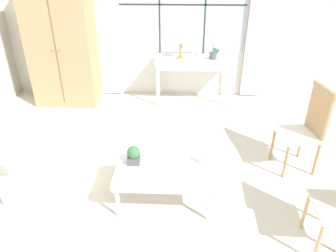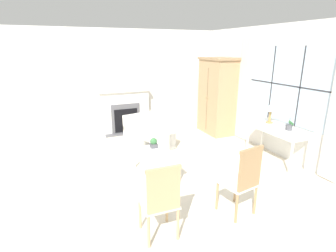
{
  "view_description": "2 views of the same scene",
  "coord_description": "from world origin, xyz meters",
  "px_view_note": "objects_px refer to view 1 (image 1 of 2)",
  "views": [
    {
      "loc": [
        0.0,
        -2.58,
        2.47
      ],
      "look_at": [
        -0.14,
        0.73,
        0.59
      ],
      "focal_mm": 35.0,
      "sensor_mm": 36.0,
      "label": 1
    },
    {
      "loc": [
        4.08,
        -1.42,
        2.32
      ],
      "look_at": [
        -0.1,
        0.36,
        0.96
      ],
      "focal_mm": 28.0,
      "sensor_mm": 36.0,
      "label": 2
    }
  ],
  "objects_px": {
    "armoire": "(62,42)",
    "potted_plant_small": "(133,155)",
    "table_lamp": "(181,39)",
    "console_table": "(194,63)",
    "pillar_candle": "(202,158)",
    "potted_orchid": "(213,50)",
    "coffee_table": "(164,172)",
    "side_chair_wooden": "(308,125)",
    "armchair_upholstered": "(45,158)"
  },
  "relations": [
    {
      "from": "armoire",
      "to": "armchair_upholstered",
      "type": "relative_size",
      "value": 1.89
    },
    {
      "from": "table_lamp",
      "to": "side_chair_wooden",
      "type": "bearing_deg",
      "value": -50.99
    },
    {
      "from": "potted_orchid",
      "to": "side_chair_wooden",
      "type": "height_order",
      "value": "potted_orchid"
    },
    {
      "from": "console_table",
      "to": "side_chair_wooden",
      "type": "distance_m",
      "value": 2.26
    },
    {
      "from": "table_lamp",
      "to": "pillar_candle",
      "type": "xyz_separation_m",
      "value": [
        0.26,
        -2.44,
        -0.61
      ]
    },
    {
      "from": "console_table",
      "to": "pillar_candle",
      "type": "bearing_deg",
      "value": -89.51
    },
    {
      "from": "table_lamp",
      "to": "pillar_candle",
      "type": "bearing_deg",
      "value": -84.02
    },
    {
      "from": "armoire",
      "to": "table_lamp",
      "type": "height_order",
      "value": "armoire"
    },
    {
      "from": "armoire",
      "to": "potted_plant_small",
      "type": "bearing_deg",
      "value": -58.72
    },
    {
      "from": "potted_orchid",
      "to": "potted_plant_small",
      "type": "bearing_deg",
      "value": -112.15
    },
    {
      "from": "console_table",
      "to": "table_lamp",
      "type": "height_order",
      "value": "table_lamp"
    },
    {
      "from": "armoire",
      "to": "pillar_candle",
      "type": "bearing_deg",
      "value": -47.5
    },
    {
      "from": "armoire",
      "to": "potted_plant_small",
      "type": "distance_m",
      "value": 2.87
    },
    {
      "from": "pillar_candle",
      "to": "potted_orchid",
      "type": "bearing_deg",
      "value": 83.47
    },
    {
      "from": "side_chair_wooden",
      "to": "coffee_table",
      "type": "bearing_deg",
      "value": -157.41
    },
    {
      "from": "armoire",
      "to": "coffee_table",
      "type": "height_order",
      "value": "armoire"
    },
    {
      "from": "armoire",
      "to": "side_chair_wooden",
      "type": "xyz_separation_m",
      "value": [
        3.44,
        -1.81,
        -0.44
      ]
    },
    {
      "from": "table_lamp",
      "to": "side_chair_wooden",
      "type": "relative_size",
      "value": 0.4
    },
    {
      "from": "side_chair_wooden",
      "to": "potted_plant_small",
      "type": "xyz_separation_m",
      "value": [
        -1.98,
        -0.6,
        -0.08
      ]
    },
    {
      "from": "armoire",
      "to": "potted_orchid",
      "type": "distance_m",
      "value": 2.47
    },
    {
      "from": "side_chair_wooden",
      "to": "coffee_table",
      "type": "relative_size",
      "value": 1.06
    },
    {
      "from": "armoire",
      "to": "coffee_table",
      "type": "xyz_separation_m",
      "value": [
        1.79,
        -2.5,
        -0.66
      ]
    },
    {
      "from": "console_table",
      "to": "potted_plant_small",
      "type": "xyz_separation_m",
      "value": [
        -0.7,
        -2.47,
        -0.17
      ]
    },
    {
      "from": "table_lamp",
      "to": "pillar_candle",
      "type": "height_order",
      "value": "table_lamp"
    },
    {
      "from": "armoire",
      "to": "potted_plant_small",
      "type": "height_order",
      "value": "armoire"
    },
    {
      "from": "armoire",
      "to": "console_table",
      "type": "bearing_deg",
      "value": 1.53
    },
    {
      "from": "potted_plant_small",
      "to": "pillar_candle",
      "type": "relative_size",
      "value": 1.43
    },
    {
      "from": "pillar_candle",
      "to": "coffee_table",
      "type": "bearing_deg",
      "value": -163.95
    },
    {
      "from": "armoire",
      "to": "pillar_candle",
      "type": "xyz_separation_m",
      "value": [
        2.18,
        -2.38,
        -0.56
      ]
    },
    {
      "from": "potted_orchid",
      "to": "coffee_table",
      "type": "height_order",
      "value": "potted_orchid"
    },
    {
      "from": "table_lamp",
      "to": "potted_orchid",
      "type": "height_order",
      "value": "table_lamp"
    },
    {
      "from": "armchair_upholstered",
      "to": "potted_plant_small",
      "type": "height_order",
      "value": "armchair_upholstered"
    },
    {
      "from": "potted_orchid",
      "to": "armchair_upholstered",
      "type": "distance_m",
      "value": 3.09
    },
    {
      "from": "coffee_table",
      "to": "potted_plant_small",
      "type": "relative_size",
      "value": 5.08
    },
    {
      "from": "armchair_upholstered",
      "to": "coffee_table",
      "type": "relative_size",
      "value": 1.08
    },
    {
      "from": "console_table",
      "to": "potted_orchid",
      "type": "distance_m",
      "value": 0.38
    },
    {
      "from": "table_lamp",
      "to": "armoire",
      "type": "bearing_deg",
      "value": -178.32
    },
    {
      "from": "table_lamp",
      "to": "armchair_upholstered",
      "type": "xyz_separation_m",
      "value": [
        -1.54,
        -2.2,
        -0.83
      ]
    },
    {
      "from": "coffee_table",
      "to": "potted_plant_small",
      "type": "xyz_separation_m",
      "value": [
        -0.33,
        0.09,
        0.14
      ]
    },
    {
      "from": "side_chair_wooden",
      "to": "armchair_upholstered",
      "type": "bearing_deg",
      "value": -173.7
    },
    {
      "from": "side_chair_wooden",
      "to": "pillar_candle",
      "type": "bearing_deg",
      "value": -155.46
    },
    {
      "from": "console_table",
      "to": "pillar_candle",
      "type": "distance_m",
      "value": 2.45
    },
    {
      "from": "console_table",
      "to": "armchair_upholstered",
      "type": "relative_size",
      "value": 1.19
    },
    {
      "from": "side_chair_wooden",
      "to": "table_lamp",
      "type": "bearing_deg",
      "value": 129.01
    },
    {
      "from": "potted_orchid",
      "to": "potted_plant_small",
      "type": "height_order",
      "value": "potted_orchid"
    },
    {
      "from": "console_table",
      "to": "coffee_table",
      "type": "relative_size",
      "value": 1.29
    },
    {
      "from": "potted_orchid",
      "to": "console_table",
      "type": "bearing_deg",
      "value": 177.7
    },
    {
      "from": "coffee_table",
      "to": "pillar_candle",
      "type": "height_order",
      "value": "pillar_candle"
    },
    {
      "from": "armoire",
      "to": "side_chair_wooden",
      "type": "distance_m",
      "value": 3.91
    },
    {
      "from": "armchair_upholstered",
      "to": "side_chair_wooden",
      "type": "distance_m",
      "value": 3.09
    }
  ]
}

